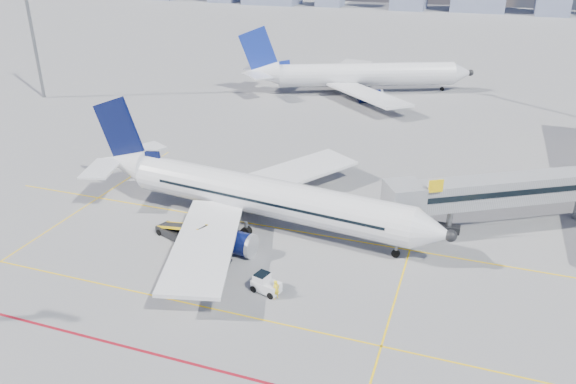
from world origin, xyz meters
name	(u,v)px	position (x,y,z in m)	size (l,w,h in m)	color
ground	(235,267)	(0.00, 0.00, 0.00)	(420.00, 420.00, 0.00)	gray
apron_markings	(208,290)	(-0.58, -3.91, 0.01)	(90.00, 35.12, 0.01)	yellow
jet_bridge	(525,189)	(23.51, 16.91, 3.74)	(23.55, 15.78, 6.30)	gray
floodlight_mast_nw	(30,18)	(-55.00, 40.00, 13.59)	(3.20, 0.61, 25.45)	slate
main_aircraft	(252,194)	(-1.64, 8.03, 3.22)	(38.71, 33.66, 11.33)	silver
second_aircraft	(356,75)	(-3.52, 61.49, 3.22)	(40.53, 34.22, 12.46)	silver
baggage_tug	(265,283)	(3.83, -2.49, 0.77)	(2.56, 1.93, 1.60)	silver
cargo_dolly	(210,254)	(-2.17, -0.33, 1.07)	(3.67, 1.90, 1.94)	black
belt_loader	(177,232)	(-7.23, 2.88, 0.66)	(6.28, 3.47, 2.55)	black
ramp_worker	(276,290)	(5.01, -3.06, 0.81)	(0.59, 0.39, 1.63)	yellow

